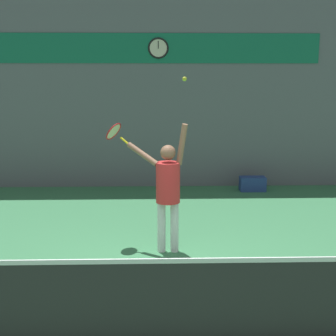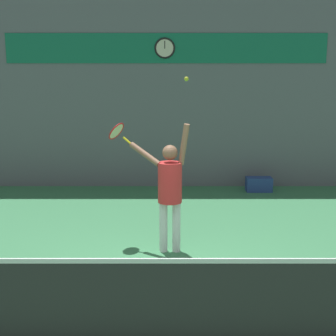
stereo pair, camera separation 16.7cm
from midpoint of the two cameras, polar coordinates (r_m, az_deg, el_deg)
name	(u,v)px [view 1 (the left image)]	position (r m, az deg, el deg)	size (l,w,h in m)	color
ground_plane	(166,298)	(6.13, -1.07, -15.55)	(18.00, 18.00, 0.00)	#387A4C
back_wall	(160,88)	(11.75, -1.41, 9.78)	(18.00, 0.10, 5.00)	slate
sponsor_banner	(160,48)	(11.71, -1.43, 14.40)	(7.81, 0.02, 0.71)	#146B4C
scoreboard_clock	(158,48)	(11.69, -1.62, 14.40)	(0.50, 0.05, 0.50)	beige
court_net	(168,301)	(4.96, -0.97, -15.87)	(6.15, 0.07, 1.06)	#333333
tennis_player	(168,186)	(7.31, -0.71, -2.22)	(0.98, 0.60, 2.06)	white
tennis_racket	(114,132)	(7.69, -7.19, 4.37)	(0.44, 0.40, 0.36)	yellow
tennis_ball	(185,79)	(7.02, 1.33, 10.81)	(0.07, 0.07, 0.07)	#CCDB2D
equipment_bag	(253,184)	(11.67, 9.86, -1.91)	(0.62, 0.33, 0.35)	navy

